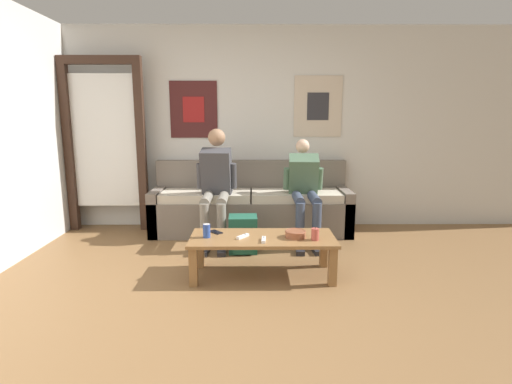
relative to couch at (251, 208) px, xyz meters
name	(u,v)px	position (x,y,z in m)	size (l,w,h in m)	color
ground_plane	(221,305)	(-0.23, -2.01, -0.31)	(18.00, 18.00, 0.00)	brown
wall_back	(234,129)	(-0.22, 0.35, 0.97)	(10.00, 0.07, 2.55)	silver
door_frame	(105,136)	(-1.82, 0.13, 0.89)	(1.00, 0.10, 2.15)	#382319
couch	(251,208)	(0.00, 0.00, 0.00)	(2.44, 0.69, 0.88)	#70665B
coffee_table	(262,243)	(0.11, -1.43, 0.01)	(1.30, 0.55, 0.37)	olive
person_seated_adult	(216,181)	(-0.40, -0.37, 0.40)	(0.47, 0.90, 1.29)	gray
person_seated_teen	(305,186)	(0.62, -0.36, 0.33)	(0.47, 0.92, 1.17)	#384256
backpack	(243,235)	(-0.08, -0.77, -0.12)	(0.31, 0.30, 0.39)	#1E5642
ceramic_bowl	(295,234)	(0.40, -1.45, 0.10)	(0.19, 0.19, 0.06)	brown
pillar_candle	(315,234)	(0.57, -1.53, 0.12)	(0.07, 0.07, 0.12)	#B24C42
drink_can_blue	(207,231)	(-0.39, -1.45, 0.13)	(0.07, 0.07, 0.12)	#28479E
game_controller_near_left	(264,240)	(0.12, -1.55, 0.08)	(0.04, 0.15, 0.03)	white
game_controller_near_right	(243,236)	(-0.07, -1.46, 0.08)	(0.11, 0.14, 0.03)	white
cell_phone	(216,232)	(-0.32, -1.29, 0.07)	(0.14, 0.15, 0.01)	black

